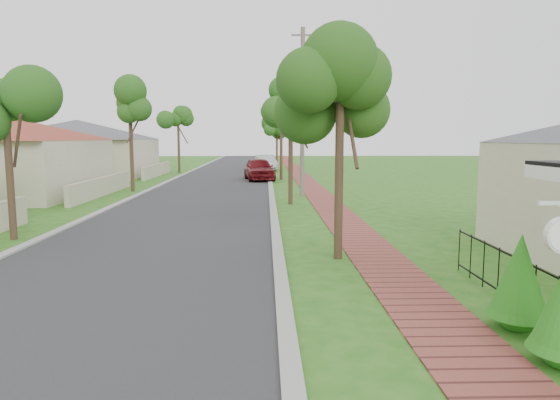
# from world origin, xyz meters

# --- Properties ---
(ground) EXTENTS (160.00, 160.00, 0.00)m
(ground) POSITION_xyz_m (0.00, 0.00, 0.00)
(ground) COLOR #246016
(ground) RESTS_ON ground
(road) EXTENTS (7.00, 120.00, 0.02)m
(road) POSITION_xyz_m (-3.00, 20.00, 0.00)
(road) COLOR #28282B
(road) RESTS_ON ground
(kerb_right) EXTENTS (0.30, 120.00, 0.10)m
(kerb_right) POSITION_xyz_m (0.65, 20.00, 0.00)
(kerb_right) COLOR #9E9E99
(kerb_right) RESTS_ON ground
(kerb_left) EXTENTS (0.30, 120.00, 0.10)m
(kerb_left) POSITION_xyz_m (-6.65, 20.00, 0.00)
(kerb_left) COLOR #9E9E99
(kerb_left) RESTS_ON ground
(sidewalk) EXTENTS (1.50, 120.00, 0.03)m
(sidewalk) POSITION_xyz_m (3.25, 20.00, 0.00)
(sidewalk) COLOR brown
(sidewalk) RESTS_ON ground
(picket_fence) EXTENTS (0.03, 8.02, 1.00)m
(picket_fence) POSITION_xyz_m (4.90, -0.00, 0.53)
(picket_fence) COLOR black
(picket_fence) RESTS_ON ground
(street_trees) EXTENTS (10.70, 37.65, 5.89)m
(street_trees) POSITION_xyz_m (-2.87, 26.84, 4.54)
(street_trees) COLOR #382619
(street_trees) RESTS_ON ground
(far_house_grey) EXTENTS (15.56, 15.56, 4.60)m
(far_house_grey) POSITION_xyz_m (-14.97, 34.00, 2.34)
(far_house_grey) COLOR beige
(far_house_grey) RESTS_ON ground
(parked_car_red) EXTENTS (2.62, 5.07, 1.65)m
(parked_car_red) POSITION_xyz_m (-0.16, 29.58, 0.82)
(parked_car_red) COLOR maroon
(parked_car_red) RESTS_ON ground
(parked_car_white) EXTENTS (2.27, 4.75, 1.50)m
(parked_car_white) POSITION_xyz_m (0.36, 40.14, 0.75)
(parked_car_white) COLOR #B9B9BB
(parked_car_white) RESTS_ON ground
(near_tree) EXTENTS (2.05, 2.05, 5.25)m
(near_tree) POSITION_xyz_m (2.20, 5.25, 4.18)
(near_tree) COLOR #382619
(near_tree) RESTS_ON ground
(utility_pole) EXTENTS (1.20, 0.24, 8.87)m
(utility_pole) POSITION_xyz_m (2.30, 19.45, 4.50)
(utility_pole) COLOR #716358
(utility_pole) RESTS_ON ground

